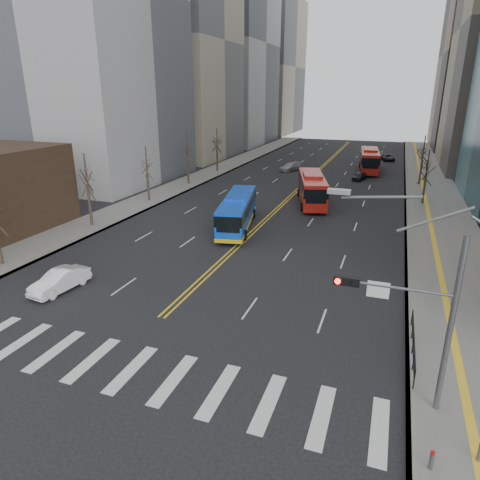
# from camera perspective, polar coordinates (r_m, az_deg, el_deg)

# --- Properties ---
(ground) EXTENTS (220.00, 220.00, 0.00)m
(ground) POSITION_cam_1_polar(r_m,az_deg,el_deg) (23.43, -16.79, -15.60)
(ground) COLOR black
(sidewalk_right) EXTENTS (7.00, 130.00, 0.15)m
(sidewalk_right) POSITION_cam_1_polar(r_m,az_deg,el_deg) (61.61, 24.32, 5.39)
(sidewalk_right) COLOR slate
(sidewalk_right) RESTS_ON ground
(sidewalk_left) EXTENTS (5.00, 130.00, 0.15)m
(sidewalk_left) POSITION_cam_1_polar(r_m,az_deg,el_deg) (67.84, -5.74, 8.15)
(sidewalk_left) COLOR slate
(sidewalk_left) RESTS_ON ground
(crosswalk) EXTENTS (26.70, 4.00, 0.01)m
(crosswalk) POSITION_cam_1_polar(r_m,az_deg,el_deg) (23.43, -16.79, -15.58)
(crosswalk) COLOR silver
(crosswalk) RESTS_ON ground
(centerline) EXTENTS (0.55, 100.00, 0.01)m
(centerline) POSITION_cam_1_polar(r_m,az_deg,el_deg) (72.27, 9.84, 8.60)
(centerline) COLOR gold
(centerline) RESTS_ON ground
(office_towers) EXTENTS (83.00, 134.00, 58.00)m
(office_towers) POSITION_cam_1_polar(r_m,az_deg,el_deg) (85.09, 12.81, 26.20)
(office_towers) COLOR gray
(office_towers) RESTS_ON ground
(signal_mast) EXTENTS (5.37, 0.37, 9.39)m
(signal_mast) POSITION_cam_1_polar(r_m,az_deg,el_deg) (18.93, 22.26, -8.03)
(signal_mast) COLOR slate
(signal_mast) RESTS_ON ground
(pedestrian_railing) EXTENTS (0.06, 6.06, 1.02)m
(pedestrian_railing) POSITION_cam_1_polar(r_m,az_deg,el_deg) (24.39, 22.12, -12.47)
(pedestrian_railing) COLOR black
(pedestrian_railing) RESTS_ON sidewalk_right
(bollards) EXTENTS (2.87, 3.17, 0.78)m
(bollards) POSITION_cam_1_polar(r_m,az_deg,el_deg) (19.81, 28.50, -22.76)
(bollards) COLOR slate
(bollards) RESTS_ON sidewalk_right
(street_trees) EXTENTS (35.20, 47.20, 7.60)m
(street_trees) POSITION_cam_1_polar(r_m,az_deg,el_deg) (53.89, -1.63, 10.53)
(street_trees) COLOR black
(street_trees) RESTS_ON ground
(blue_bus) EXTENTS (4.89, 11.99, 3.42)m
(blue_bus) POSITION_cam_1_polar(r_m,az_deg,el_deg) (42.74, -0.33, 3.98)
(blue_bus) COLOR blue
(blue_bus) RESTS_ON ground
(red_bus_near) EXTENTS (5.72, 11.99, 3.69)m
(red_bus_near) POSITION_cam_1_polar(r_m,az_deg,el_deg) (52.97, 9.56, 7.01)
(red_bus_near) COLOR #A81A11
(red_bus_near) RESTS_ON ground
(red_bus_far) EXTENTS (3.99, 12.43, 3.85)m
(red_bus_far) POSITION_cam_1_polar(r_m,az_deg,el_deg) (76.90, 16.88, 10.31)
(red_bus_far) COLOR #A81A11
(red_bus_far) RESTS_ON ground
(car_white) EXTENTS (2.05, 4.57, 1.46)m
(car_white) POSITION_cam_1_polar(r_m,az_deg,el_deg) (32.05, -22.90, -5.01)
(car_white) COLOR white
(car_white) RESTS_ON ground
(car_dark_mid) EXTENTS (2.22, 3.81, 1.22)m
(car_dark_mid) POSITION_cam_1_polar(r_m,az_deg,el_deg) (69.10, 15.63, 8.20)
(car_dark_mid) COLOR black
(car_dark_mid) RESTS_ON ground
(car_silver) EXTENTS (3.59, 5.06, 1.36)m
(car_silver) POSITION_cam_1_polar(r_m,az_deg,el_deg) (75.08, 6.71, 9.67)
(car_silver) COLOR #AEAFB4
(car_silver) RESTS_ON ground
(car_dark_far) EXTENTS (3.17, 4.88, 1.25)m
(car_dark_far) POSITION_cam_1_polar(r_m,az_deg,el_deg) (90.65, 19.08, 10.37)
(car_dark_far) COLOR black
(car_dark_far) RESTS_ON ground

